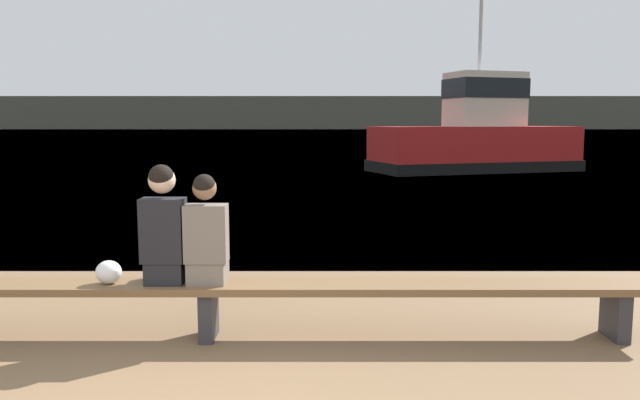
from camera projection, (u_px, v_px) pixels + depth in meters
water_surface at (317, 131)px, 126.95m from camera, size 240.00×240.00×0.00m
far_shoreline at (318, 113)px, 164.77m from camera, size 600.00×12.00×8.40m
bench_main at (209, 292)px, 5.41m from camera, size 7.70×0.43×0.49m
person_left at (165, 228)px, 5.33m from camera, size 0.37×0.37×1.03m
person_right at (207, 235)px, 5.34m from camera, size 0.37×0.35×0.95m
shopping_bag at (110, 272)px, 5.37m from camera, size 0.22×0.19×0.20m
tugboat_red at (478, 140)px, 23.92m from camera, size 8.44×5.29×7.10m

